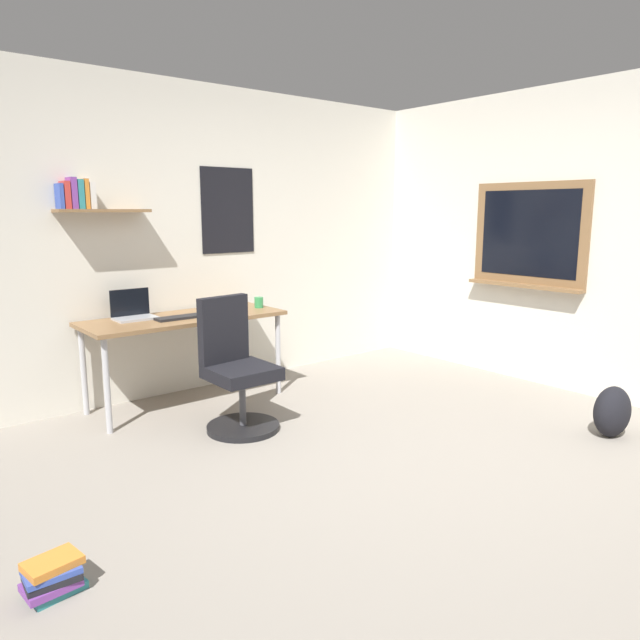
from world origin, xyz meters
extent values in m
plane|color=gray|center=(0.00, 0.00, 0.00)|extent=(5.20, 5.20, 0.00)
cube|color=silver|center=(0.00, 2.45, 1.30)|extent=(5.00, 0.10, 2.60)
cube|color=olive|center=(-0.84, 2.30, 1.55)|extent=(0.68, 0.20, 0.02)
cube|color=black|center=(0.29, 2.39, 1.55)|extent=(0.52, 0.01, 0.74)
cube|color=#3851B2|center=(-1.14, 2.33, 1.65)|extent=(0.03, 0.14, 0.18)
cube|color=#C63833|center=(-1.10, 2.33, 1.66)|extent=(0.04, 0.14, 0.20)
cube|color=#7A3D99|center=(-1.05, 2.33, 1.67)|extent=(0.04, 0.14, 0.23)
cube|color=teal|center=(-1.00, 2.33, 1.67)|extent=(0.04, 0.14, 0.21)
cube|color=orange|center=(-0.96, 2.33, 1.67)|extent=(0.03, 0.14, 0.22)
cube|color=silver|center=(-0.92, 2.33, 1.66)|extent=(0.04, 0.14, 0.20)
cube|color=silver|center=(2.45, 0.00, 1.30)|extent=(0.10, 5.00, 2.60)
cube|color=olive|center=(2.38, 0.72, 1.35)|extent=(0.04, 1.10, 0.90)
cube|color=black|center=(2.37, 0.72, 1.35)|extent=(0.01, 0.94, 0.76)
cube|color=olive|center=(2.34, 0.72, 0.89)|extent=(0.12, 1.10, 0.03)
cube|color=olive|center=(-0.33, 2.06, 0.71)|extent=(1.58, 0.62, 0.03)
cylinder|color=#B7B7BC|center=(-1.07, 1.81, 0.35)|extent=(0.04, 0.04, 0.69)
cylinder|color=#B7B7BC|center=(0.40, 1.81, 0.35)|extent=(0.04, 0.04, 0.69)
cylinder|color=#B7B7BC|center=(-1.07, 2.31, 0.35)|extent=(0.04, 0.04, 0.69)
cylinder|color=#B7B7BC|center=(0.40, 2.31, 0.35)|extent=(0.04, 0.04, 0.69)
cylinder|color=black|center=(-0.30, 1.26, 0.02)|extent=(0.52, 0.52, 0.04)
cylinder|color=#4C4C51|center=(-0.30, 1.26, 0.21)|extent=(0.05, 0.05, 0.34)
cube|color=black|center=(-0.30, 1.26, 0.42)|extent=(0.44, 0.44, 0.09)
cube|color=black|center=(-0.33, 1.46, 0.71)|extent=(0.41, 0.11, 0.48)
cube|color=#ADAFB5|center=(-0.69, 2.17, 0.73)|extent=(0.31, 0.21, 0.02)
cube|color=black|center=(-0.69, 2.27, 0.85)|extent=(0.31, 0.01, 0.21)
cube|color=black|center=(-0.41, 1.98, 0.73)|extent=(0.37, 0.13, 0.02)
ellipsoid|color=#262628|center=(-0.13, 1.98, 0.74)|extent=(0.10, 0.06, 0.03)
cylinder|color=#338C4C|center=(0.36, 2.03, 0.77)|extent=(0.08, 0.08, 0.09)
ellipsoid|color=black|center=(1.62, -0.47, 0.18)|extent=(0.32, 0.22, 0.36)
cube|color=teal|center=(-1.88, 0.20, 0.02)|extent=(0.23, 0.18, 0.03)
cube|color=#7A3D99|center=(-1.90, 0.18, 0.05)|extent=(0.22, 0.17, 0.03)
cube|color=black|center=(-1.89, 0.18, 0.08)|extent=(0.22, 0.16, 0.03)
cube|color=#3851B2|center=(-1.89, 0.18, 0.11)|extent=(0.21, 0.15, 0.02)
cube|color=orange|center=(-1.88, 0.19, 0.14)|extent=(0.23, 0.18, 0.03)
camera|label=1|loc=(-2.41, -2.18, 1.55)|focal=32.91mm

